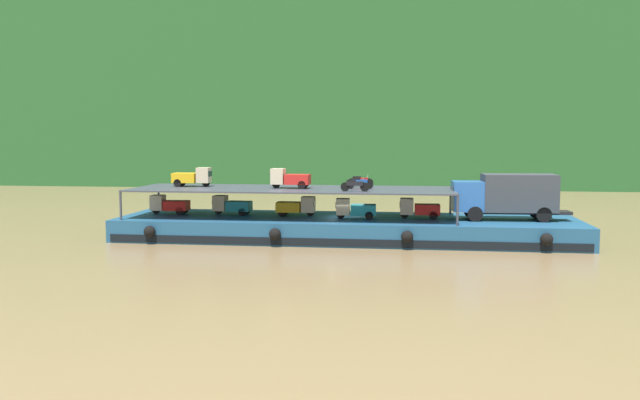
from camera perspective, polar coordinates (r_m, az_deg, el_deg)
The scene contains 15 objects.
ground_plane at distance 45.81m, azimuth 2.29°, elevation -3.39°, with size 400.00×400.00×0.00m, color olive.
hillside_far_bank at distance 104.36m, azimuth 5.37°, elevation 15.16°, with size 118.56×28.70×43.85m.
cargo_barge at distance 45.67m, azimuth 2.29°, elevation -2.47°, with size 31.65×8.39×1.50m.
covered_lorry at distance 45.78m, azimuth 15.95°, elevation 0.42°, with size 7.92×2.54×3.10m.
cargo_rack at distance 45.91m, azimuth -2.42°, elevation 0.95°, with size 22.45×6.97×2.00m.
mini_truck_lower_stern at distance 48.80m, azimuth -13.00°, elevation -0.39°, with size 2.76×1.23×1.38m.
mini_truck_lower_aft at distance 47.61m, azimuth -7.72°, elevation -0.44°, with size 2.78×1.27×1.38m.
mini_truck_lower_mid at distance 46.47m, azimuth -2.05°, elevation -0.54°, with size 2.74×1.21×1.38m.
mini_truck_lower_fore at distance 44.89m, azimuth 3.08°, elevation -0.76°, with size 2.79×1.28×1.38m.
mini_truck_lower_bow at distance 45.54m, azimuth 8.61°, elevation -0.72°, with size 2.75×1.23×1.38m.
mini_truck_upper_stern at distance 48.44m, azimuth -11.03°, elevation 1.98°, with size 2.77×1.24×1.38m.
mini_truck_upper_mid at distance 45.92m, azimuth -2.65°, elevation 1.89°, with size 2.78×1.27×1.38m.
motorcycle_upper_port at distance 43.23m, azimuth 3.03°, elevation 1.32°, with size 1.90×0.55×0.87m.
motorcycle_upper_centre at distance 45.30m, azimuth 3.43°, elevation 1.51°, with size 1.90×0.55×0.87m.
motorcycle_upper_stbd at distance 47.38m, azimuth 3.49°, elevation 1.68°, with size 1.90×0.55×0.87m.
Camera 1 is at (4.16, -45.08, 7.03)m, focal length 36.76 mm.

